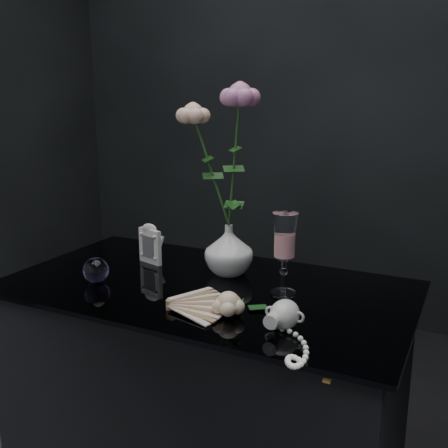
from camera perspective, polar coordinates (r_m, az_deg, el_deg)
The scene contains 9 objects.
table at distance 1.55m, azimuth -1.89°, elevation -19.94°, with size 1.05×0.58×0.76m.
vase at distance 1.44m, azimuth 0.52°, elevation -2.83°, with size 0.13×0.13×0.14m, color white.
wine_glass at distance 1.29m, azimuth 6.58°, elevation -3.30°, with size 0.06×0.06×0.21m, color white, non-canonical shape.
picture_frame at distance 1.55m, azimuth -8.06°, elevation -2.10°, with size 0.09×0.07×0.12m, color white, non-canonical shape.
paperweight at distance 1.42m, azimuth -13.77°, elevation -4.89°, with size 0.07×0.07×0.07m, color #9F86DA, non-canonical shape.
paper_fan at distance 1.23m, azimuth -5.98°, elevation -8.65°, with size 0.26×0.21×0.03m, color #FFF2CB, non-canonical shape.
loose_rose at distance 1.19m, azimuth 0.47°, elevation -8.64°, with size 0.12×0.16×0.06m, color #FFCDA4, non-canonical shape.
pearl_jar at distance 1.13m, azimuth 6.61°, elevation -9.61°, with size 0.22×0.23×0.07m, color white, non-canonical shape.
roses at distance 1.39m, azimuth -0.23°, elevation 7.87°, with size 0.20×0.11×0.43m.
Camera 1 is at (0.61, -1.08, 1.24)m, focal length 42.00 mm.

